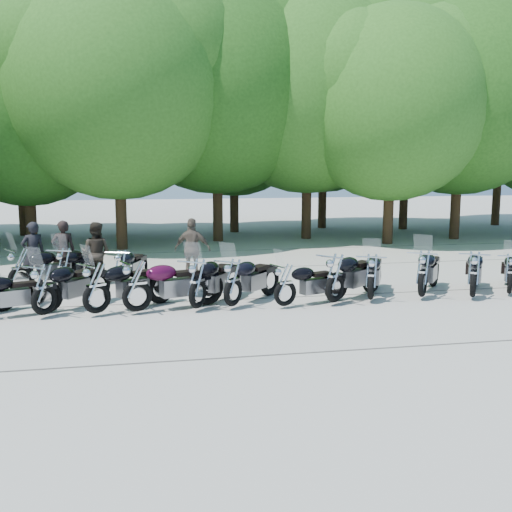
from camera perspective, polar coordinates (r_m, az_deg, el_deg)
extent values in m
plane|color=#A39E93|center=(13.82, 1.19, -5.45)|extent=(90.00, 90.00, 0.00)
cylinder|color=#3A2614|center=(26.36, -20.69, 4.44)|extent=(0.44, 0.44, 3.31)
sphere|color=#286319|center=(26.37, -21.13, 12.40)|extent=(7.31, 7.31, 7.31)
cylinder|color=#3A2614|center=(24.38, -12.76, 5.22)|extent=(0.44, 0.44, 3.93)
sphere|color=#357721|center=(24.51, -13.12, 15.44)|extent=(8.70, 8.70, 8.70)
cylinder|color=#3A2614|center=(26.43, -3.67, 5.89)|extent=(0.44, 0.44, 4.13)
sphere|color=#286319|center=(26.59, -3.78, 15.79)|extent=(9.13, 9.13, 9.13)
cylinder|color=#3A2614|center=(27.36, 4.84, 5.94)|extent=(0.44, 0.44, 4.09)
sphere|color=#357721|center=(27.51, 4.97, 15.41)|extent=(9.04, 9.04, 9.04)
cylinder|color=#3A2614|center=(26.11, 12.52, 5.11)|extent=(0.44, 0.44, 3.62)
sphere|color=#357721|center=(26.17, 12.82, 13.89)|extent=(8.00, 8.00, 8.00)
cylinder|color=#3A2614|center=(28.59, 18.51, 5.53)|extent=(0.44, 0.44, 3.98)
sphere|color=#286319|center=(28.71, 18.96, 14.33)|extent=(8.79, 8.79, 8.79)
cylinder|color=#3A2614|center=(30.59, -21.34, 5.14)|extent=(0.44, 0.44, 3.52)
sphere|color=#357721|center=(30.63, -21.76, 12.43)|extent=(7.78, 7.78, 7.78)
cylinder|color=#3A2614|center=(29.58, -12.83, 5.31)|extent=(0.44, 0.44, 3.42)
sphere|color=#286319|center=(29.60, -13.09, 12.65)|extent=(7.56, 7.56, 7.56)
cylinder|color=#3A2614|center=(29.96, -2.09, 5.71)|extent=(0.44, 0.44, 3.56)
sphere|color=#286319|center=(30.01, -2.13, 13.26)|extent=(7.88, 7.88, 7.88)
cylinder|color=#3A2614|center=(32.05, 6.34, 6.04)|extent=(0.44, 0.44, 3.76)
sphere|color=#286319|center=(32.12, 6.47, 13.47)|extent=(8.31, 8.31, 8.31)
cylinder|color=#3A2614|center=(32.20, 13.91, 5.73)|extent=(0.44, 0.44, 3.63)
sphere|color=#357721|center=(32.25, 14.18, 12.88)|extent=(8.02, 8.02, 8.02)
cylinder|color=#3A2614|center=(35.86, 21.99, 6.23)|extent=(0.44, 0.44, 4.37)
sphere|color=#286319|center=(36.03, 22.44, 13.95)|extent=(9.67, 9.67, 9.67)
imported|color=black|center=(17.98, -20.44, 0.24)|extent=(0.77, 0.66, 1.79)
imported|color=#2A231C|center=(17.56, -15.01, 0.27)|extent=(1.02, 0.90, 1.77)
imported|color=brown|center=(17.59, -6.06, 0.63)|extent=(1.16, 0.76, 1.83)
imported|color=black|center=(17.99, -17.85, 0.40)|extent=(0.72, 0.54, 1.81)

